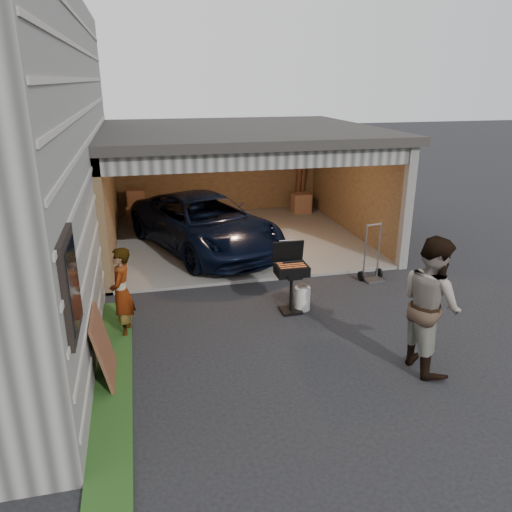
# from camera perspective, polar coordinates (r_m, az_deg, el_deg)

# --- Properties ---
(ground) EXTENTS (80.00, 80.00, 0.00)m
(ground) POSITION_cam_1_polar(r_m,az_deg,el_deg) (7.32, 2.36, -13.69)
(ground) COLOR black
(ground) RESTS_ON ground
(groundcover_strip) EXTENTS (0.50, 8.00, 0.06)m
(groundcover_strip) POSITION_cam_1_polar(r_m,az_deg,el_deg) (6.32, -16.31, -20.42)
(groundcover_strip) COLOR #193814
(groundcover_strip) RESTS_ON ground
(garage) EXTENTS (6.80, 6.30, 2.90)m
(garage) POSITION_cam_1_polar(r_m,az_deg,el_deg) (13.08, -2.42, 10.14)
(garage) COLOR #605E59
(garage) RESTS_ON ground
(minivan) EXTENTS (3.71, 5.24, 1.33)m
(minivan) POSITION_cam_1_polar(r_m,az_deg,el_deg) (12.16, -5.88, 3.49)
(minivan) COLOR black
(minivan) RESTS_ON ground
(woman) EXTENTS (0.46, 0.61, 1.52)m
(woman) POSITION_cam_1_polar(r_m,az_deg,el_deg) (8.34, -15.10, -4.08)
(woman) COLOR #ABB6D7
(woman) RESTS_ON ground
(man) EXTENTS (0.78, 0.99, 2.01)m
(man) POSITION_cam_1_polar(r_m,az_deg,el_deg) (7.52, 19.33, -5.20)
(man) COLOR #4C2D1D
(man) RESTS_ON ground
(bbq_grill) EXTENTS (0.57, 0.50, 1.28)m
(bbq_grill) POSITION_cam_1_polar(r_m,az_deg,el_deg) (8.92, 4.04, -1.84)
(bbq_grill) COLOR black
(bbq_grill) RESTS_ON ground
(propane_tank) EXTENTS (0.31, 0.31, 0.44)m
(propane_tank) POSITION_cam_1_polar(r_m,az_deg,el_deg) (9.21, 5.30, -4.83)
(propane_tank) COLOR white
(propane_tank) RESTS_ON ground
(plywood_panel) EXTENTS (0.26, 0.93, 1.02)m
(plywood_panel) POSITION_cam_1_polar(r_m,az_deg,el_deg) (7.29, -16.98, -10.05)
(plywood_panel) COLOR #532C1C
(plywood_panel) RESTS_ON ground
(hand_truck) EXTENTS (0.53, 0.43, 1.23)m
(hand_truck) POSITION_cam_1_polar(r_m,az_deg,el_deg) (10.75, 13.13, -1.51)
(hand_truck) COLOR slate
(hand_truck) RESTS_ON ground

